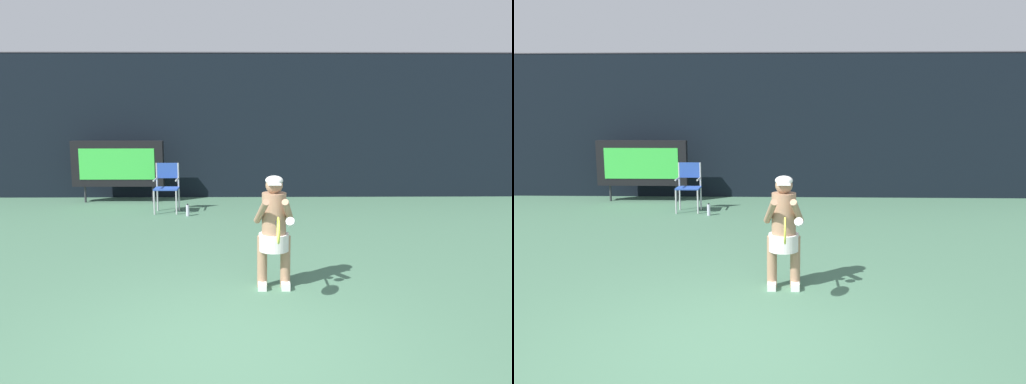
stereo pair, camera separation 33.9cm
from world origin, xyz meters
TOP-DOWN VIEW (x-y plane):
  - ground at (0.00, -0.19)m, footprint 18.00×22.00m
  - backdrop_screen at (0.00, 8.50)m, footprint 18.00×0.12m
  - scoreboard at (-2.96, 7.76)m, footprint 2.20×0.21m
  - umpire_chair at (-1.60, 6.59)m, footprint 0.52×0.44m
  - water_bottle at (-1.10, 6.15)m, footprint 0.07×0.07m
  - tennis_player at (0.53, 1.77)m, footprint 0.53×0.60m
  - tennis_racket at (0.55, 1.14)m, footprint 0.03×0.60m

SIDE VIEW (x-z plane):
  - ground at x=0.00m, z-range -0.02..0.00m
  - water_bottle at x=-1.10m, z-range -0.01..0.26m
  - umpire_chair at x=-1.60m, z-range 0.08..1.16m
  - tennis_player at x=0.53m, z-range 0.06..1.52m
  - tennis_racket at x=0.55m, z-range 0.76..1.07m
  - scoreboard at x=-2.96m, z-range 0.20..1.70m
  - backdrop_screen at x=0.00m, z-range -0.02..3.64m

